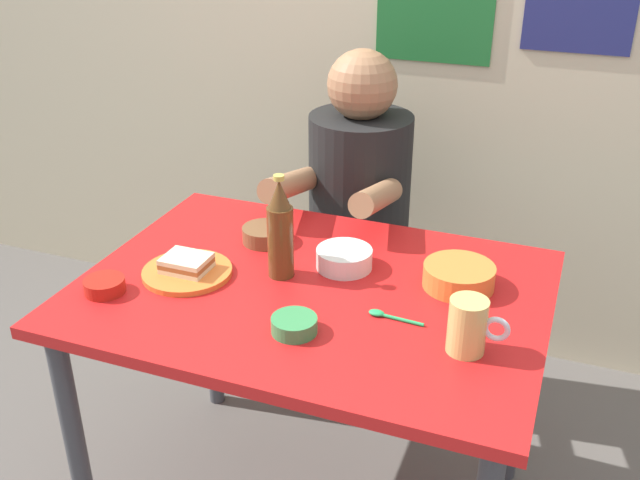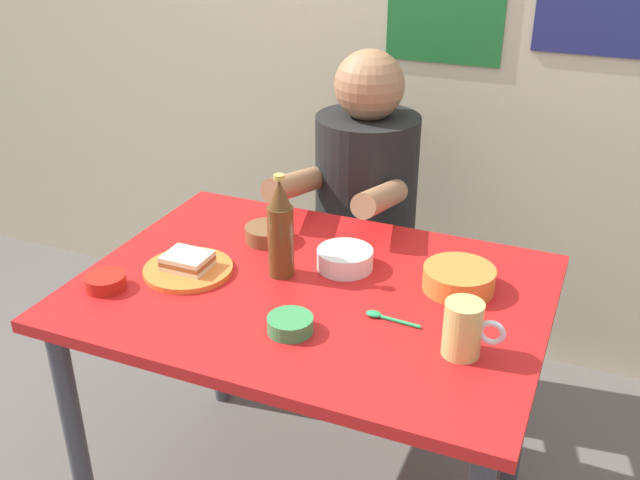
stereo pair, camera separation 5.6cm
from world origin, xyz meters
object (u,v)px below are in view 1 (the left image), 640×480
Objects in this scene: sandwich at (186,263)px; dip_bowl_green at (294,324)px; beer_bottle at (280,231)px; dining_table at (313,319)px; person_seated at (359,180)px; plate_orange at (187,272)px; stool at (357,294)px; beer_mug at (469,326)px.

sandwich is 1.10× the size of dip_bowl_green.
dining_table is at bearing -15.15° from beer_bottle.
plate_orange is at bearing -107.95° from person_seated.
dining_table is 0.33m from plate_orange.
dining_table is 0.34m from sandwich.
stool is (-0.09, 0.63, -0.30)m from dining_table.
beer_bottle is at bearing 119.99° from dip_bowl_green.
sandwich is at bearing -107.68° from stool.
person_seated is (-0.09, 0.62, 0.12)m from dining_table.
stool is at bearing 122.30° from beer_mug.
sandwich is 0.42× the size of beer_bottle.
dining_table is at bearing 10.57° from sandwich.
plate_orange is at bearing -159.13° from beer_bottle.
sandwich is 0.87× the size of beer_mug.
dip_bowl_green reaches higher than plate_orange.
sandwich is at bearing 158.19° from dip_bowl_green.
beer_mug is at bearing -57.31° from person_seated.
beer_bottle reaches higher than beer_mug.
beer_bottle is at bearing 20.87° from sandwich.
dip_bowl_green is (0.12, -0.81, -0.01)m from person_seated.
sandwich is 0.37m from dip_bowl_green.
dip_bowl_green is (-0.36, -0.06, -0.04)m from beer_mug.
dining_table is 5.00× the size of plate_orange.
beer_mug is (0.48, -0.76, 0.45)m from stool.
person_seated reaches higher than plate_orange.
plate_orange is at bearing -107.68° from stool.
beer_bottle is at bearing -90.30° from person_seated.
beer_mug reaches higher than stool.
person_seated is 0.82m from dip_bowl_green.
beer_bottle is (-0.00, -0.61, 0.51)m from stool.
beer_bottle reaches higher than dip_bowl_green.
stool is at bearing 72.32° from plate_orange.
stool is 0.82m from plate_orange.
beer_mug is (0.48, -0.75, 0.03)m from person_seated.
dip_bowl_green reaches higher than dining_table.
beer_bottle reaches higher than sandwich.
beer_mug is 0.37m from dip_bowl_green.
dip_bowl_green reaches higher than stool.
sandwich reaches higher than dip_bowl_green.
dip_bowl_green is (0.03, -0.19, 0.11)m from dining_table.
person_seated is 0.60m from beer_bottle.
plate_orange is 0.37m from dip_bowl_green.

